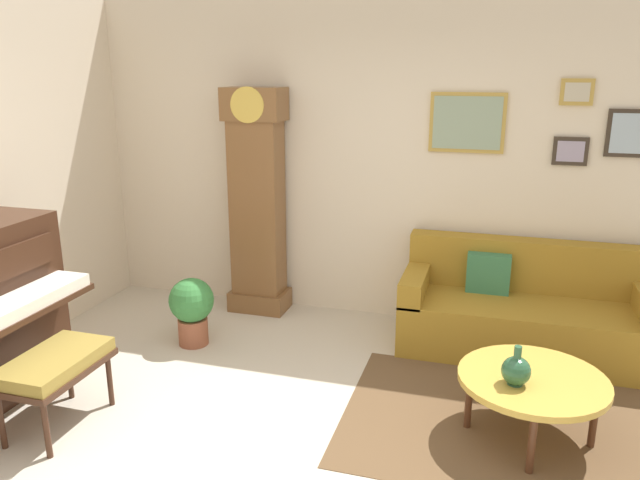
# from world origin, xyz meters

# --- Properties ---
(ground_plane) EXTENTS (6.40, 6.00, 0.10)m
(ground_plane) POSITION_xyz_m (0.00, 0.00, -0.05)
(ground_plane) COLOR beige
(wall_back) EXTENTS (5.30, 0.13, 2.80)m
(wall_back) POSITION_xyz_m (0.02, 2.40, 1.40)
(wall_back) COLOR beige
(wall_back) RESTS_ON ground_plane
(area_rug) EXTENTS (2.10, 1.50, 0.01)m
(area_rug) POSITION_xyz_m (1.22, 0.79, 0.00)
(area_rug) COLOR brown
(area_rug) RESTS_ON ground_plane
(piano_bench) EXTENTS (0.42, 0.70, 0.48)m
(piano_bench) POSITION_xyz_m (-1.50, -0.00, 0.41)
(piano_bench) COLOR #3D2316
(piano_bench) RESTS_ON ground_plane
(grandfather_clock) EXTENTS (0.52, 0.34, 2.03)m
(grandfather_clock) POSITION_xyz_m (-1.03, 2.16, 0.96)
(grandfather_clock) COLOR brown
(grandfather_clock) RESTS_ON ground_plane
(couch) EXTENTS (1.90, 0.80, 0.84)m
(couch) POSITION_xyz_m (1.30, 1.98, 0.31)
(couch) COLOR olive
(couch) RESTS_ON ground_plane
(coffee_table) EXTENTS (0.88, 0.88, 0.41)m
(coffee_table) POSITION_xyz_m (1.32, 0.70, 0.38)
(coffee_table) COLOR gold
(coffee_table) RESTS_ON ground_plane
(green_jug) EXTENTS (0.17, 0.17, 0.24)m
(green_jug) POSITION_xyz_m (1.21, 0.58, 0.49)
(green_jug) COLOR #234C33
(green_jug) RESTS_ON coffee_table
(potted_plant) EXTENTS (0.36, 0.36, 0.56)m
(potted_plant) POSITION_xyz_m (-1.26, 1.30, 0.32)
(potted_plant) COLOR #935138
(potted_plant) RESTS_ON ground_plane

